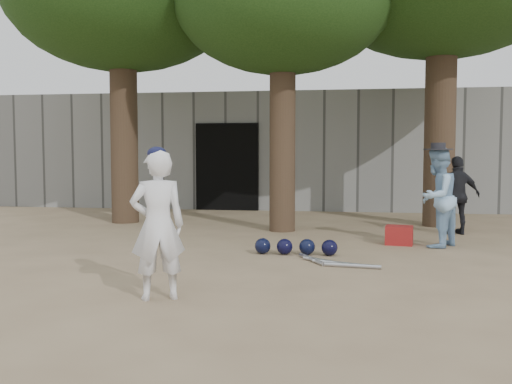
% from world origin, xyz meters
% --- Properties ---
extents(ground, '(70.00, 70.00, 0.00)m').
position_xyz_m(ground, '(0.00, 0.00, 0.00)').
color(ground, '#937C5E').
rests_on(ground, ground).
extents(boy_player, '(0.64, 0.55, 1.49)m').
position_xyz_m(boy_player, '(-0.09, -0.94, 0.74)').
color(boy_player, white).
rests_on(boy_player, ground).
extents(spectator_blue, '(0.91, 0.95, 1.54)m').
position_xyz_m(spectator_blue, '(3.16, 2.75, 0.77)').
color(spectator_blue, '#8FB9DE').
rests_on(spectator_blue, ground).
extents(spectator_dark, '(0.88, 0.55, 1.40)m').
position_xyz_m(spectator_dark, '(3.74, 4.22, 0.70)').
color(spectator_dark, black).
rests_on(spectator_dark, ground).
extents(red_bag, '(0.46, 0.38, 0.30)m').
position_xyz_m(red_bag, '(2.62, 2.89, 0.15)').
color(red_bag, '#9F2415').
rests_on(red_bag, ground).
extents(back_building, '(16.00, 5.24, 3.00)m').
position_xyz_m(back_building, '(-0.00, 10.33, 1.50)').
color(back_building, gray).
rests_on(back_building, ground).
extents(helmet_row, '(1.19, 0.26, 0.23)m').
position_xyz_m(helmet_row, '(1.06, 1.74, 0.12)').
color(helmet_row, black).
rests_on(helmet_row, ground).
extents(bat_pile, '(1.10, 0.77, 0.06)m').
position_xyz_m(bat_pile, '(1.59, 1.10, 0.03)').
color(bat_pile, '#AAABB1').
rests_on(bat_pile, ground).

